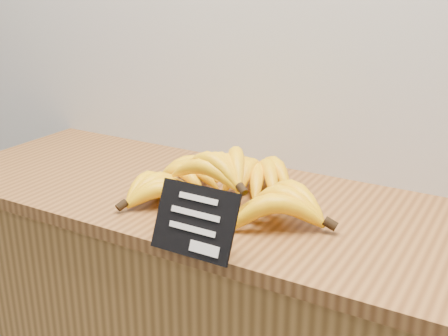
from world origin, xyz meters
TOP-DOWN VIEW (x-y plane):
  - counter_top at (0.00, 2.75)m, footprint 1.52×0.54m
  - chalkboard_sign at (0.06, 2.49)m, footprint 0.17×0.06m
  - banana_pile at (-0.01, 2.72)m, footprint 0.53×0.39m

SIDE VIEW (x-z plane):
  - counter_top at x=0.00m, z-range 0.90..0.93m
  - banana_pile at x=-0.01m, z-range 0.91..1.03m
  - chalkboard_sign at x=0.06m, z-range 0.93..1.05m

